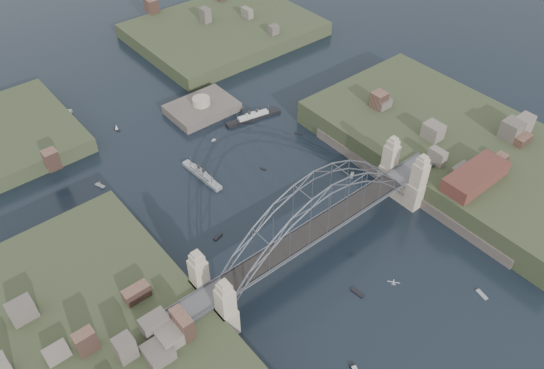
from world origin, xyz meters
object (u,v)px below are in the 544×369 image
Objects in this scene: bridge at (319,216)px; naval_cruiser_far at (62,124)px; wharf_shed at (475,176)px; fort_island at (202,113)px; ocean_liner at (253,117)px; naval_cruiser_near at (202,175)px.

bridge reaches higher than naval_cruiser_far.
fort_island is at bearing 110.85° from wharf_shed.
bridge is at bearing -112.26° from ocean_liner.
naval_cruiser_near is at bearing -124.14° from fort_island.
naval_cruiser_near is (-50.85, 56.20, -9.23)m from wharf_shed.
wharf_shed is 1.02× the size of ocean_liner.
fort_island is at bearing 80.27° from bridge.
bridge is at bearing -80.78° from naval_cruiser_near.
ocean_liner is (-21.22, 69.64, -9.26)m from wharf_shed.
wharf_shed reaches higher than ocean_liner.
wharf_shed is (44.00, -14.00, -2.32)m from bridge.
fort_island is 1.32× the size of naval_cruiser_near.
ocean_liner is at bearing 106.95° from wharf_shed.
naval_cruiser_near is 0.85× the size of ocean_liner.
wharf_shed is 1.38× the size of naval_cruiser_far.
fort_island is 1.12× the size of ocean_liner.
fort_island is at bearing 126.89° from ocean_liner.
wharf_shed reaches higher than fort_island.
naval_cruiser_near is at bearing 132.14° from wharf_shed.
fort_island reaches higher than naval_cruiser_near.
naval_cruiser_near is at bearing -66.81° from naval_cruiser_far.
bridge is at bearing -99.73° from fort_island.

